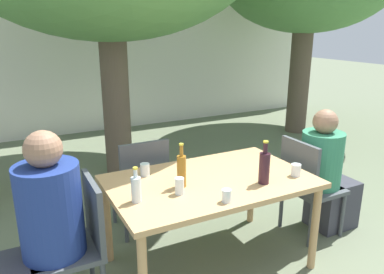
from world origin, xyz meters
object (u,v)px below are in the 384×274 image
Objects in this scene: patio_chair_2 at (141,181)px; amber_bottle_2 at (182,170)px; patio_chair_0 at (78,238)px; patio_chair_1 at (307,182)px; wine_bottle_1 at (264,167)px; person_seated_1 at (326,177)px; water_bottle_0 at (136,189)px; drinking_glass_2 at (296,170)px; dining_table_front at (210,188)px; drinking_glass_1 at (179,186)px; drinking_glass_0 at (145,170)px; person_seated_0 at (41,238)px; drinking_glass_3 at (226,196)px.

amber_bottle_2 reaches higher than patio_chair_2.
patio_chair_1 is at bearing 90.00° from patio_chair_0.
person_seated_1 is at bearing 14.82° from wine_bottle_1.
water_bottle_0 is at bearing 93.67° from patio_chair_1.
water_bottle_0 is at bearing 173.53° from drinking_glass_2.
patio_chair_2 is at bearing 113.31° from dining_table_front.
amber_bottle_2 reaches higher than drinking_glass_1.
patio_chair_0 is 0.50m from water_bottle_0.
amber_bottle_2 is (-0.56, 0.22, -0.00)m from wine_bottle_1.
patio_chair_0 is at bearing 180.00° from dining_table_front.
patio_chair_1 is 3.74× the size of water_bottle_0.
drinking_glass_1 is at bearing 89.23° from patio_chair_2.
drinking_glass_0 reaches higher than drinking_glass_2.
person_seated_0 is at bearing 170.27° from water_bottle_0.
person_seated_1 is 1.01m from wine_bottle_1.
patio_chair_1 is 0.24m from person_seated_1.
wine_bottle_1 reaches higher than drinking_glass_2.
drinking_glass_1 is (-0.01, -0.83, 0.28)m from patio_chair_2.
dining_table_front is at bearing 90.00° from patio_chair_0.
drinking_glass_3 is (1.12, -0.37, 0.20)m from person_seated_0.
drinking_glass_0 is (-0.16, 0.31, -0.08)m from amber_bottle_2.
amber_bottle_2 is at bearing 12.56° from water_bottle_0.
person_seated_1 is 1.39m from drinking_glass_3.
patio_chair_0 reaches higher than drinking_glass_2.
drinking_glass_0 is at bearing 143.70° from wine_bottle_1.
person_seated_0 is at bearing 172.46° from drinking_glass_2.
wine_bottle_1 reaches higher than patio_chair_0.
drinking_glass_0 is at bearing 103.19° from drinking_glass_1.
patio_chair_0 is 1.00× the size of patio_chair_2.
drinking_glass_3 is at bearing -48.12° from drinking_glass_1.
amber_bottle_2 reaches higher than dining_table_front.
patio_chair_0 reaches higher than dining_table_front.
water_bottle_0 is at bearing 175.69° from drinking_glass_1.
person_seated_1 is at bearing 0.82° from amber_bottle_2.
person_seated_1 is at bearing 90.00° from person_seated_0.
amber_bottle_2 is (0.37, 0.08, 0.03)m from water_bottle_0.
drinking_glass_1 is at bearing 131.88° from drinking_glass_3.
water_bottle_0 is (-0.31, -0.81, 0.32)m from patio_chair_2.
amber_bottle_2 reaches higher than drinking_glass_0.
person_seated_0 is 13.06× the size of drinking_glass_0.
person_seated_0 is 1.01m from amber_bottle_2.
patio_chair_1 is 0.52m from drinking_glass_2.
drinking_glass_1 is (-1.30, -0.13, 0.28)m from patio_chair_1.
drinking_glass_3 is (0.32, -0.66, -0.00)m from drinking_glass_0.
water_bottle_0 is 0.30m from drinking_glass_1.
dining_table_front is at bearing 113.31° from patio_chair_2.
drinking_glass_2 is at bearing -0.10° from wine_bottle_1.
drinking_glass_2 reaches higher than drinking_glass_3.
drinking_glass_1 is at bearing -4.31° from water_bottle_0.
water_bottle_0 is 2.06× the size of drinking_glass_1.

